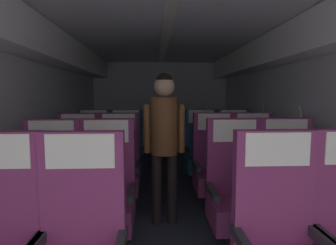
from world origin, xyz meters
name	(u,v)px	position (x,y,z in m)	size (l,w,h in m)	color
ground	(167,208)	(0.00, 3.21, -0.01)	(3.38, 6.82, 0.02)	#2D3342
fuselage_shell	(166,78)	(0.00, 3.46, 1.56)	(3.26, 6.47, 2.18)	silver
seat_b_left_window	(50,197)	(-1.06, 2.36, 0.47)	(0.52, 0.48, 1.14)	#38383D
seat_b_left_aisle	(106,195)	(-0.58, 2.37, 0.47)	(0.52, 0.48, 1.14)	#38383D
seat_b_right_aisle	(288,192)	(1.07, 2.38, 0.47)	(0.52, 0.48, 1.14)	#38383D
seat_b_right_window	(236,194)	(0.57, 2.36, 0.47)	(0.52, 0.48, 1.14)	#38383D
seat_c_left_window	(78,170)	(-1.06, 3.21, 0.47)	(0.52, 0.48, 1.14)	#38383D
seat_c_left_aisle	(119,169)	(-0.58, 3.24, 0.47)	(0.52, 0.48, 1.14)	#38383D
seat_c_right_aisle	(254,168)	(1.06, 3.21, 0.47)	(0.52, 0.48, 1.14)	#38383D
seat_c_right_window	(215,168)	(0.57, 3.22, 0.47)	(0.52, 0.48, 1.14)	#38383D
seat_d_left_window	(93,154)	(-1.07, 4.10, 0.47)	(0.52, 0.48, 1.14)	#38383D
seat_d_left_aisle	(126,154)	(-0.58, 4.08, 0.47)	(0.52, 0.48, 1.14)	#38383D
seat_d_right_aisle	(234,153)	(1.07, 4.07, 0.47)	(0.52, 0.48, 1.14)	#38383D
seat_d_right_window	(202,153)	(0.57, 4.08, 0.47)	(0.52, 0.48, 1.14)	#38383D
flight_attendant	(164,132)	(-0.05, 2.81, 0.97)	(0.43, 0.28, 1.58)	black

